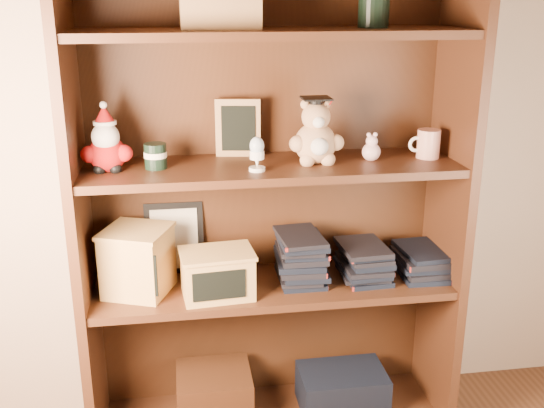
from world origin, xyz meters
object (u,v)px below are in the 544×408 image
(bookcase, at_px, (269,211))
(grad_teddy_bear, at_px, (316,138))
(treats_box, at_px, (138,260))
(teacher_mug, at_px, (428,144))

(bookcase, height_order, grad_teddy_bear, bookcase)
(grad_teddy_bear, height_order, treats_box, grad_teddy_bear)
(bookcase, height_order, treats_box, bookcase)
(teacher_mug, height_order, treats_box, teacher_mug)
(bookcase, height_order, teacher_mug, bookcase)
(grad_teddy_bear, bearing_deg, bookcase, 157.50)
(bookcase, xyz_separation_m, teacher_mug, (0.50, -0.05, 0.22))
(treats_box, bearing_deg, bookcase, 6.98)
(grad_teddy_bear, bearing_deg, teacher_mug, 0.99)
(bookcase, xyz_separation_m, treats_box, (-0.42, -0.05, -0.12))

